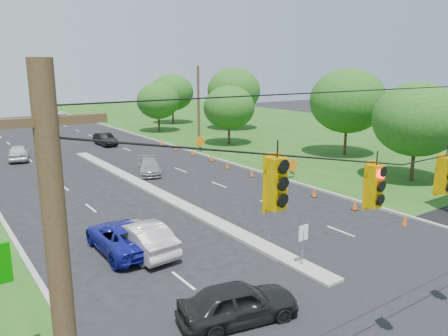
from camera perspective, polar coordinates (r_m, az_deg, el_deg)
ground at (r=17.43m, az=24.99°, el=-18.91°), size 160.00×160.00×0.00m
grass_right at (r=51.75m, az=22.85°, el=2.15°), size 40.00×160.00×0.06m
cross_street at (r=17.43m, az=24.99°, el=-18.91°), size 160.00×14.00×0.02m
curb_right at (r=44.59m, az=-2.52°, el=1.57°), size 0.25×110.00×0.16m
median at (r=32.16m, az=-9.09°, el=-3.13°), size 1.00×34.00×0.18m
median_sign at (r=19.96m, az=10.30°, el=-8.97°), size 0.55×0.06×2.05m
utility_pole_far_right at (r=49.40m, az=-3.35°, el=7.96°), size 0.28×0.28×9.00m
cone_1 at (r=27.10m, az=22.53°, el=-6.32°), size 0.32×0.32×0.70m
cone_2 at (r=28.99m, az=16.73°, el=-4.62°), size 0.32×0.32×0.70m
cone_3 at (r=31.16m, az=11.70°, el=-3.10°), size 0.32×0.32×0.70m
cone_4 at (r=33.56m, az=7.37°, el=-1.77°), size 0.32×0.32×0.70m
cone_5 at (r=36.13m, az=3.65°, el=-0.62°), size 0.32×0.32×0.70m
cone_6 at (r=38.85m, az=0.43°, el=0.38°), size 0.32×0.32×0.70m
cone_7 at (r=42.01m, az=-1.67°, el=1.34°), size 0.32×0.32×0.70m
cone_8 at (r=44.92m, az=-4.13°, el=2.08°), size 0.32×0.32×0.70m
cone_9 at (r=47.91m, az=-6.28°, el=2.73°), size 0.32×0.32×0.70m
cone_10 at (r=50.96m, az=-8.19°, el=3.30°), size 0.32×0.32×0.70m
work_sign_1 at (r=35.52m, az=8.90°, el=0.24°), size 1.27×0.58×1.37m
work_sign_2 at (r=46.42m, az=-3.13°, el=3.39°), size 1.27×0.58×1.37m
tree_7 at (r=36.78m, az=23.91°, el=5.83°), size 6.72×6.72×7.84m
tree_8 at (r=45.75m, az=15.87°, el=8.44°), size 7.56×7.56×8.82m
tree_9 at (r=50.52m, az=0.67°, el=7.91°), size 5.88×5.88×6.86m
tree_10 at (r=63.19m, az=1.29°, el=10.07°), size 7.56×7.56×8.82m
tree_11 at (r=70.40m, az=-6.77°, el=9.78°), size 6.72×6.72×7.84m
tree_12 at (r=61.48m, az=-8.59°, el=8.68°), size 5.88×5.88×6.86m
black_sedan at (r=16.17m, az=1.89°, el=-17.17°), size 4.63×2.64×1.48m
white_sedan at (r=21.87m, az=-10.83°, el=-8.88°), size 2.02×4.92×1.59m
blue_pickup at (r=22.28m, az=-13.17°, el=-8.75°), size 2.47×5.28×1.46m
silver_car_far at (r=37.59m, az=-9.73°, el=0.22°), size 3.33×4.79×1.29m
silver_car_oncoming at (r=46.90m, az=-25.27°, el=1.85°), size 2.69×4.80×1.54m
dark_car_receding at (r=52.47m, az=-15.28°, el=3.64°), size 1.58×4.31×1.41m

